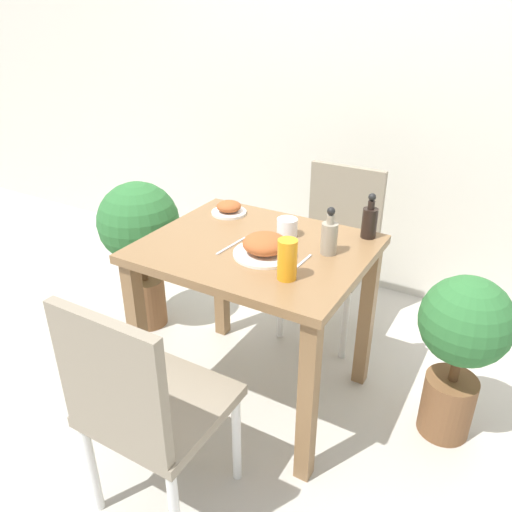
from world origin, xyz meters
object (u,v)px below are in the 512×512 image
object	(u,v)px
condiment_bottle	(370,221)
potted_plant_right	(462,341)
side_plate	(229,208)
drink_cup	(287,227)
juice_glass	(287,259)
chair_near	(143,403)
sauce_bottle	(329,236)
food_plate	(265,246)
potted_plant_left	(140,233)
chair_far	(335,243)

from	to	relation	value
condiment_bottle	potted_plant_right	xyz separation A→B (m)	(0.44, -0.11, -0.37)
side_plate	drink_cup	size ratio (longest dim) A/B	1.87
juice_glass	potted_plant_right	distance (m)	0.78
juice_glass	condiment_bottle	size ratio (longest dim) A/B	0.78
chair_near	sauce_bottle	bearing A→B (deg)	-109.62
side_plate	juice_glass	bearing A→B (deg)	-38.94
food_plate	potted_plant_left	size ratio (longest dim) A/B	0.30
food_plate	potted_plant_right	bearing A→B (deg)	18.70
food_plate	potted_plant_right	xyz separation A→B (m)	(0.73, 0.25, -0.33)
condiment_bottle	sauce_bottle	bearing A→B (deg)	-110.69
side_plate	potted_plant_left	xyz separation A→B (m)	(-0.53, -0.05, -0.23)
condiment_bottle	potted_plant_left	size ratio (longest dim) A/B	0.23
chair_near	food_plate	distance (m)	0.72
potted_plant_right	drink_cup	bearing A→B (deg)	-176.70
food_plate	side_plate	bearing A→B (deg)	140.62
chair_near	food_plate	size ratio (longest dim) A/B	3.59
chair_far	side_plate	xyz separation A→B (m)	(-0.35, -0.47, 0.29)
juice_glass	potted_plant_right	xyz separation A→B (m)	(0.58, 0.37, -0.37)
chair_near	condiment_bottle	size ratio (longest dim) A/B	4.62
food_plate	condiment_bottle	xyz separation A→B (m)	(0.29, 0.36, 0.03)
sauce_bottle	potted_plant_right	xyz separation A→B (m)	(0.53, 0.11, -0.37)
chair_near	potted_plant_left	size ratio (longest dim) A/B	1.07
side_plate	sauce_bottle	xyz separation A→B (m)	(0.56, -0.15, 0.05)
sauce_bottle	potted_plant_left	bearing A→B (deg)	174.46
drink_cup	sauce_bottle	bearing A→B (deg)	-17.82
food_plate	condiment_bottle	distance (m)	0.46
chair_near	chair_far	world-z (taller)	same
side_plate	potted_plant_right	world-z (taller)	side_plate
potted_plant_left	food_plate	bearing A→B (deg)	-15.37
chair_near	chair_far	distance (m)	1.41
potted_plant_left	potted_plant_right	distance (m)	1.62
chair_near	side_plate	world-z (taller)	chair_near
chair_near	drink_cup	bearing A→B (deg)	-94.41
sauce_bottle	condiment_bottle	size ratio (longest dim) A/B	1.00
side_plate	condiment_bottle	distance (m)	0.65
sauce_bottle	potted_plant_left	size ratio (longest dim) A/B	0.23
chair_near	drink_cup	world-z (taller)	chair_near
chair_near	potted_plant_left	world-z (taller)	chair_near
chair_far	drink_cup	size ratio (longest dim) A/B	10.24
chair_near	potted_plant_right	world-z (taller)	chair_near
side_plate	condiment_bottle	bearing A→B (deg)	6.45
drink_cup	sauce_bottle	distance (m)	0.23
drink_cup	potted_plant_right	xyz separation A→B (m)	(0.74, 0.04, -0.33)
side_plate	potted_plant_right	bearing A→B (deg)	-2.07
chair_near	chair_far	bearing A→B (deg)	-93.20
chair_far	juice_glass	xyz separation A→B (m)	(0.15, -0.88, 0.33)
potted_plant_left	potted_plant_right	bearing A→B (deg)	0.24
drink_cup	juice_glass	world-z (taller)	juice_glass
chair_far	potted_plant_right	xyz separation A→B (m)	(0.73, -0.51, -0.03)
juice_glass	potted_plant_right	bearing A→B (deg)	32.62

